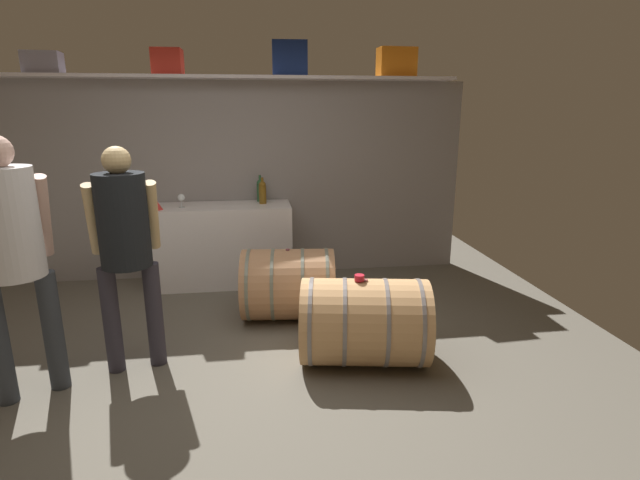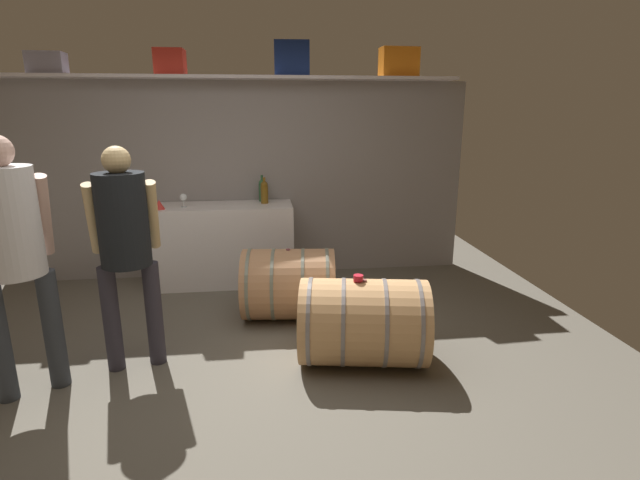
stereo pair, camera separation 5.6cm
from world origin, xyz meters
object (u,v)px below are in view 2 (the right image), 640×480
(wine_barrel_near, at_px, (363,322))
(wine_glass, at_px, (183,198))
(toolcase_red, at_px, (170,62))
(wine_bottle_amber, at_px, (264,192))
(red_funnel, at_px, (159,205))
(toolcase_grey, at_px, (47,63))
(winemaker_pouring, at_px, (11,242))
(wine_barrel_far, at_px, (289,284))
(wine_bottle_green, at_px, (262,190))
(work_cabinet, at_px, (226,244))
(toolcase_orange, at_px, (399,62))
(toolcase_navy, at_px, (292,59))
(tasting_cup, at_px, (358,278))
(visitor_tasting, at_px, (125,236))

(wine_barrel_near, bearing_deg, wine_glass, 139.33)
(toolcase_red, xyz_separation_m, wine_bottle_amber, (0.89, -0.13, -1.30))
(red_funnel, bearing_deg, wine_bottle_amber, 10.30)
(toolcase_grey, bearing_deg, wine_glass, -14.99)
(winemaker_pouring, bearing_deg, toolcase_red, 44.85)
(toolcase_grey, height_order, wine_barrel_near, toolcase_grey)
(wine_barrel_near, distance_m, winemaker_pouring, 2.37)
(wine_barrel_far, bearing_deg, wine_bottle_green, 105.52)
(work_cabinet, xyz_separation_m, wine_bottle_green, (0.41, 0.18, 0.55))
(winemaker_pouring, bearing_deg, work_cabinet, 32.42)
(toolcase_orange, relative_size, work_cabinet, 0.27)
(work_cabinet, bearing_deg, toolcase_navy, 13.51)
(toolcase_grey, xyz_separation_m, wine_glass, (1.23, -0.24, -1.31))
(toolcase_grey, xyz_separation_m, toolcase_navy, (2.38, 0.00, 0.07))
(toolcase_red, relative_size, toolcase_orange, 0.72)
(wine_glass, distance_m, tasting_cup, 2.36)
(wine_bottle_amber, xyz_separation_m, red_funnel, (-1.06, -0.19, -0.08))
(toolcase_grey, distance_m, toolcase_navy, 2.38)
(work_cabinet, xyz_separation_m, wine_bottle_amber, (0.43, 0.05, 0.55))
(work_cabinet, distance_m, wine_barrel_far, 1.19)
(toolcase_grey, bearing_deg, wine_barrel_far, -31.93)
(toolcase_orange, bearing_deg, wine_barrel_far, -139.60)
(red_funnel, height_order, wine_barrel_far, red_funnel)
(toolcase_navy, xyz_separation_m, wine_bottle_amber, (-0.32, -0.13, -1.35))
(wine_bottle_green, distance_m, wine_barrel_far, 1.38)
(toolcase_navy, relative_size, toolcase_orange, 0.90)
(wine_barrel_near, relative_size, tasting_cup, 14.33)
(toolcase_orange, xyz_separation_m, wine_glass, (-2.28, -0.24, -1.35))
(wine_barrel_near, bearing_deg, tasting_cup, -170.10)
(wine_bottle_green, xyz_separation_m, wine_barrel_far, (0.20, -1.19, -0.66))
(wine_bottle_amber, distance_m, red_funnel, 1.08)
(red_funnel, height_order, winemaker_pouring, winemaker_pouring)
(wine_bottle_green, bearing_deg, toolcase_grey, 180.00)
(toolcase_grey, xyz_separation_m, wine_barrel_near, (2.74, -2.07, -1.94))
(work_cabinet, bearing_deg, wine_bottle_amber, 6.24)
(work_cabinet, distance_m, wine_bottle_green, 0.71)
(wine_bottle_green, distance_m, tasting_cup, 2.19)
(wine_glass, height_order, visitor_tasting, visitor_tasting)
(red_funnel, xyz_separation_m, wine_barrel_far, (1.24, -0.87, -0.58))
(wine_bottle_green, bearing_deg, toolcase_navy, 0.01)
(red_funnel, bearing_deg, wine_barrel_near, -45.21)
(visitor_tasting, bearing_deg, toolcase_navy, 43.23)
(work_cabinet, xyz_separation_m, tasting_cup, (1.06, -1.89, 0.24))
(tasting_cup, bearing_deg, wine_bottle_amber, 108.08)
(toolcase_navy, distance_m, red_funnel, 2.01)
(wine_glass, relative_size, red_funnel, 1.27)
(wine_barrel_near, bearing_deg, work_cabinet, 130.25)
(toolcase_orange, height_order, red_funnel, toolcase_orange)
(toolcase_grey, distance_m, visitor_tasting, 2.53)
(wine_bottle_amber, distance_m, wine_glass, 0.84)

